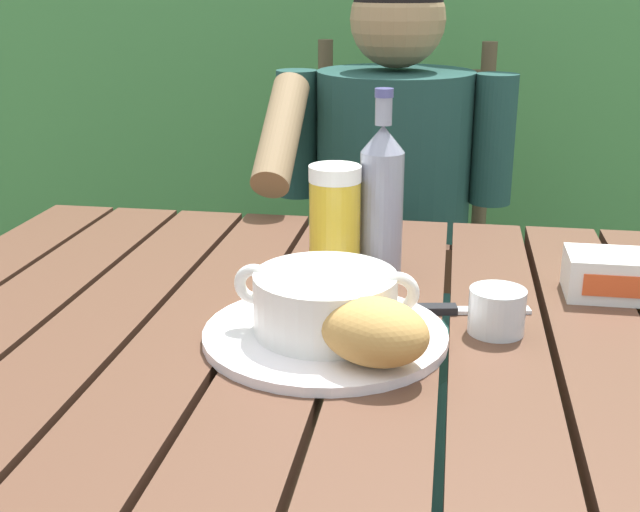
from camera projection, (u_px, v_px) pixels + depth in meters
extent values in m
cube|color=#523323|center=(11.00, 323.00, 1.06)|extent=(0.11, 1.00, 0.04)
cube|color=#523323|center=(101.00, 330.00, 1.05)|extent=(0.11, 1.00, 0.04)
cube|color=#523323|center=(195.00, 336.00, 1.03)|extent=(0.11, 1.00, 0.04)
cube|color=#523323|center=(292.00, 343.00, 1.01)|extent=(0.11, 1.00, 0.04)
cube|color=#523323|center=(393.00, 350.00, 0.99)|extent=(0.11, 1.00, 0.04)
cube|color=#523323|center=(497.00, 357.00, 0.97)|extent=(0.11, 1.00, 0.04)
cube|color=#523323|center=(606.00, 365.00, 0.95)|extent=(0.11, 1.00, 0.04)
cube|color=#523323|center=(343.00, 263.00, 1.46)|extent=(1.07, 0.03, 0.08)
cube|color=#523323|center=(86.00, 404.00, 1.64)|extent=(0.06, 0.06, 0.73)
cube|color=#523323|center=(622.00, 449.00, 1.48)|extent=(0.06, 0.06, 0.73)
cube|color=#3D753C|center=(397.00, 89.00, 2.59)|extent=(2.79, 0.60, 1.68)
cylinder|color=#4C3823|center=(434.00, 48.00, 2.68)|extent=(0.10, 0.10, 1.91)
cylinder|color=#4C3823|center=(592.00, 18.00, 2.57)|extent=(0.10, 0.10, 2.11)
cylinder|color=#4C3823|center=(446.00, 172.00, 2.80)|extent=(0.10, 0.10, 1.09)
cylinder|color=#473D28|center=(472.00, 440.00, 1.75)|extent=(0.04, 0.04, 0.47)
cylinder|color=#473D28|center=(295.00, 425.00, 1.81)|extent=(0.04, 0.04, 0.47)
cylinder|color=#473D28|center=(470.00, 354.00, 2.16)|extent=(0.04, 0.04, 0.47)
cylinder|color=#473D28|center=(325.00, 344.00, 2.21)|extent=(0.04, 0.04, 0.47)
cube|color=#473D28|center=(393.00, 293.00, 1.91)|extent=(0.42, 0.47, 0.02)
cylinder|color=#473D28|center=(482.00, 161.00, 1.99)|extent=(0.04, 0.04, 0.57)
cylinder|color=#473D28|center=(325.00, 156.00, 2.05)|extent=(0.04, 0.04, 0.57)
cube|color=#473D28|center=(402.00, 192.00, 2.05)|extent=(0.39, 0.02, 0.04)
cube|color=#473D28|center=(403.00, 136.00, 2.00)|extent=(0.39, 0.02, 0.04)
cube|color=#473D28|center=(405.00, 77.00, 1.96)|extent=(0.39, 0.02, 0.04)
cylinder|color=#1B3D37|center=(419.00, 461.00, 1.69)|extent=(0.11, 0.11, 0.45)
cylinder|color=#1B3D37|center=(427.00, 315.00, 1.69)|extent=(0.13, 0.40, 0.13)
cylinder|color=#1B3D37|center=(338.00, 454.00, 1.72)|extent=(0.11, 0.11, 0.45)
cylinder|color=#1B3D37|center=(345.00, 310.00, 1.72)|extent=(0.13, 0.40, 0.13)
cylinder|color=#1B3D37|center=(393.00, 188.00, 1.72)|extent=(0.32, 0.32, 0.48)
sphere|color=#8F724D|center=(398.00, 19.00, 1.61)|extent=(0.19, 0.19, 0.19)
sphere|color=black|center=(398.00, 9.00, 1.61)|extent=(0.18, 0.18, 0.18)
cylinder|color=#1B3D37|center=(494.00, 140.00, 1.64)|extent=(0.08, 0.08, 0.26)
cylinder|color=#1B3D37|center=(297.00, 134.00, 1.70)|extent=(0.08, 0.08, 0.26)
cylinder|color=#8F724D|center=(281.00, 133.00, 1.54)|extent=(0.07, 0.25, 0.21)
cylinder|color=white|center=(325.00, 335.00, 0.97)|extent=(0.29, 0.29, 0.01)
cylinder|color=white|center=(325.00, 302.00, 0.96)|extent=(0.17, 0.17, 0.07)
cylinder|color=#BB5D1E|center=(325.00, 290.00, 0.95)|extent=(0.15, 0.15, 0.01)
torus|color=white|center=(255.00, 284.00, 0.97)|extent=(0.05, 0.01, 0.05)
torus|color=white|center=(398.00, 293.00, 0.94)|extent=(0.05, 0.01, 0.05)
ellipsoid|color=tan|center=(374.00, 331.00, 0.88)|extent=(0.15, 0.13, 0.07)
cylinder|color=gold|center=(335.00, 230.00, 1.15)|extent=(0.07, 0.07, 0.14)
cylinder|color=white|center=(335.00, 174.00, 1.13)|extent=(0.07, 0.07, 0.02)
cylinder|color=gray|center=(381.00, 214.00, 1.17)|extent=(0.06, 0.06, 0.18)
cone|color=gray|center=(383.00, 139.00, 1.13)|extent=(0.06, 0.06, 0.04)
cylinder|color=gray|center=(384.00, 111.00, 1.12)|extent=(0.02, 0.02, 0.04)
cylinder|color=#494983|center=(384.00, 93.00, 1.11)|extent=(0.03, 0.03, 0.01)
cylinder|color=silver|center=(497.00, 311.00, 0.99)|extent=(0.07, 0.07, 0.06)
cube|color=white|center=(609.00, 275.00, 1.10)|extent=(0.12, 0.09, 0.06)
cube|color=#E35124|center=(615.00, 286.00, 1.06)|extent=(0.08, 0.00, 0.03)
cube|color=silver|center=(482.00, 310.00, 1.05)|extent=(0.12, 0.04, 0.00)
cube|color=black|center=(431.00, 309.00, 1.05)|extent=(0.07, 0.03, 0.01)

